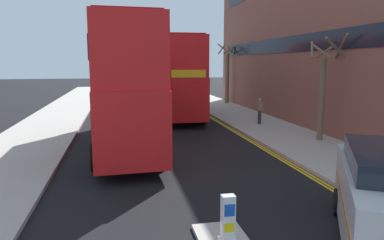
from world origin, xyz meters
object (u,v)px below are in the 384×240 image
at_px(double_decker_bus_away, 123,83).
at_px(pedestrian_far, 260,111).
at_px(keep_left_bollard, 228,223).
at_px(double_decker_bus_oncoming, 177,75).

relative_size(double_decker_bus_away, pedestrian_far, 6.72).
distance_m(keep_left_bollard, double_decker_bus_away, 10.16).
distance_m(double_decker_bus_away, pedestrian_far, 9.45).
bearing_deg(double_decker_bus_away, pedestrian_far, 25.40).
bearing_deg(double_decker_bus_oncoming, keep_left_bollard, -96.22).
bearing_deg(pedestrian_far, keep_left_bollard, -115.06).
bearing_deg(double_decker_bus_oncoming, pedestrian_far, -48.89).
xyz_separation_m(keep_left_bollard, double_decker_bus_oncoming, (2.03, 18.61, 2.42)).
height_order(double_decker_bus_away, pedestrian_far, double_decker_bus_away).
distance_m(keep_left_bollard, pedestrian_far, 15.05).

